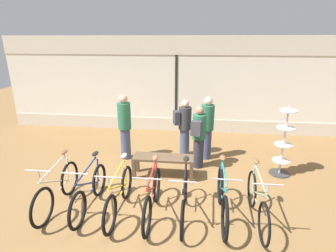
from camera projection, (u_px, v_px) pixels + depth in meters
ground_plane at (157, 199)px, 5.33m from camera, size 24.00×24.00×0.00m
shop_back_wall at (176, 84)px, 8.79m from camera, size 12.00×0.08×3.20m
bicycle_far_left at (57, 189)px, 4.96m from camera, size 0.46×1.69×1.03m
bicycle_left at (90, 192)px, 4.92m from camera, size 0.46×1.68×1.01m
bicycle_center_left at (119, 195)px, 4.81m from camera, size 0.46×1.71×1.02m
bicycle_center at (152, 197)px, 4.73m from camera, size 0.46×1.68×1.03m
bicycle_center_right at (184, 198)px, 4.71m from camera, size 0.46×1.69×1.00m
bicycle_right at (222, 198)px, 4.66m from camera, size 0.46×1.74×1.05m
bicycle_far_right at (257, 202)px, 4.57m from camera, size 0.46×1.72×1.03m
accessory_rack at (283, 147)px, 6.10m from camera, size 0.48×0.48×1.68m
display_bench at (163, 160)px, 6.07m from camera, size 1.40×0.44×0.51m
customer_near_rack at (184, 126)px, 7.10m from camera, size 0.55×0.44×1.57m
customer_by_window at (125, 126)px, 6.87m from camera, size 0.48×0.48×1.76m
customer_mid_floor at (207, 127)px, 6.87m from camera, size 0.36×0.36×1.70m
customer_near_bench at (199, 136)px, 6.40m from camera, size 0.43×0.54×1.57m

